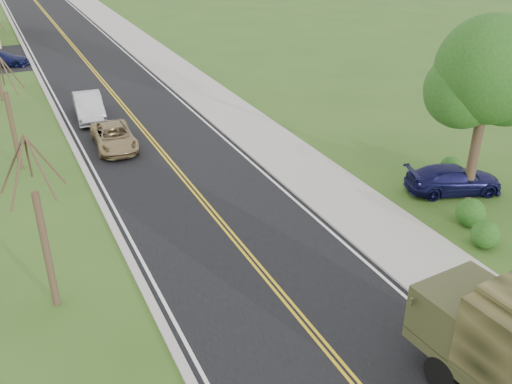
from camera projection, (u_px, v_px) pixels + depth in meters
road at (91, 67)px, 45.79m from camera, size 8.00×120.00×0.01m
curb_right at (141, 61)px, 47.36m from camera, size 0.30×120.00×0.12m
sidewalk_right at (162, 59)px, 48.03m from camera, size 3.20×120.00×0.10m
curb_left at (37, 73)px, 44.18m from camera, size 0.30×120.00×0.10m
leafy_tree at (489, 78)px, 23.44m from camera, size 4.83×4.50×8.10m
bare_tree_a at (44, 237)px, 17.85m from camera, size 1.93×2.26×6.08m
bare_tree_b at (11, 122)px, 27.54m from camera, size 1.83×2.14×5.73m
suv_champagne at (114, 137)px, 30.77m from camera, size 2.27×4.55×1.24m
sedan_silver at (89, 106)px, 34.86m from camera, size 1.97×4.69×1.50m
pickup_navy at (454, 179)px, 26.05m from camera, size 4.73×3.09×1.27m
lot_car_navy at (2, 59)px, 45.86m from camera, size 4.39×2.80×1.19m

